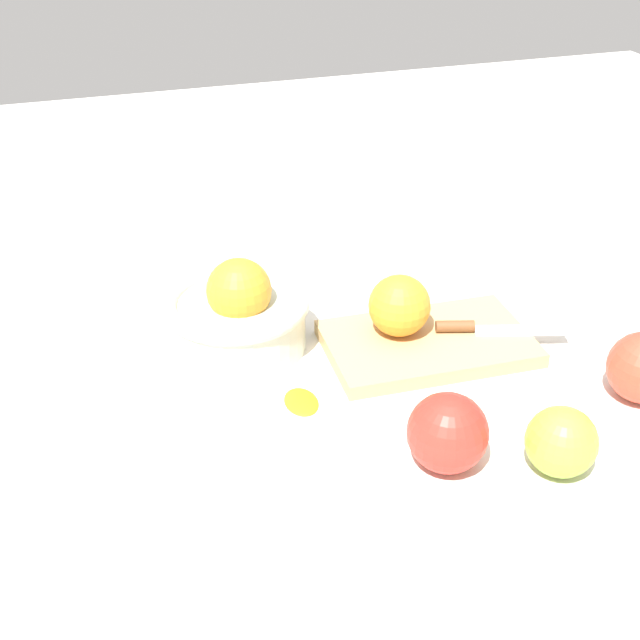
# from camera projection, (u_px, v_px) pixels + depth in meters

# --- Properties ---
(ground_plane) EXTENTS (2.40, 2.40, 0.00)m
(ground_plane) POSITION_uv_depth(u_px,v_px,m) (381.00, 370.00, 0.93)
(ground_plane) COLOR silver
(bowl) EXTENTS (0.17, 0.17, 0.11)m
(bowl) POSITION_uv_depth(u_px,v_px,m) (238.00, 314.00, 0.95)
(bowl) COLOR beige
(bowl) RESTS_ON ground_plane
(cutting_board) EXTENTS (0.24, 0.15, 0.02)m
(cutting_board) POSITION_uv_depth(u_px,v_px,m) (428.00, 343.00, 0.96)
(cutting_board) COLOR tan
(cutting_board) RESTS_ON ground_plane
(orange_on_board) EXTENTS (0.07, 0.07, 0.07)m
(orange_on_board) POSITION_uv_depth(u_px,v_px,m) (399.00, 306.00, 0.94)
(orange_on_board) COLOR orange
(orange_on_board) RESTS_ON cutting_board
(knife) EXTENTS (0.15, 0.06, 0.01)m
(knife) POSITION_uv_depth(u_px,v_px,m) (483.00, 328.00, 0.96)
(knife) COLOR silver
(knife) RESTS_ON cutting_board
(apple_front_center) EXTENTS (0.08, 0.08, 0.08)m
(apple_front_center) POSITION_uv_depth(u_px,v_px,m) (450.00, 432.00, 0.77)
(apple_front_center) COLOR red
(apple_front_center) RESTS_ON ground_plane
(apple_front_right_2) EXTENTS (0.07, 0.07, 0.07)m
(apple_front_right_2) POSITION_uv_depth(u_px,v_px,m) (561.00, 442.00, 0.77)
(apple_front_right_2) COLOR #8EB738
(apple_front_right_2) RESTS_ON ground_plane
(citrus_peel) EXTENTS (0.04, 0.05, 0.01)m
(citrus_peel) POSITION_uv_depth(u_px,v_px,m) (301.00, 399.00, 0.87)
(citrus_peel) COLOR orange
(citrus_peel) RESTS_ON ground_plane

